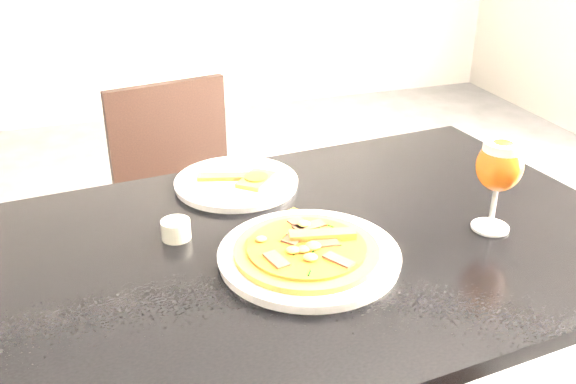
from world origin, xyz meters
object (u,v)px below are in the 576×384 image
object	(u,v)px
dining_table	(319,278)
beer_glass	(500,166)
pizza	(307,249)
chair_far	(187,212)

from	to	relation	value
dining_table	beer_glass	xyz separation A→B (m)	(0.32, -0.07, 0.22)
beer_glass	dining_table	bearing A→B (deg)	168.08
dining_table	pizza	bearing A→B (deg)	-132.08
pizza	beer_glass	world-z (taller)	beer_glass
beer_glass	pizza	bearing A→B (deg)	-179.69
dining_table	beer_glass	size ratio (longest dim) A/B	6.99
chair_far	beer_glass	size ratio (longest dim) A/B	4.53
dining_table	beer_glass	distance (m)	0.40
pizza	beer_glass	bearing A→B (deg)	0.31
chair_far	pizza	distance (m)	0.88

